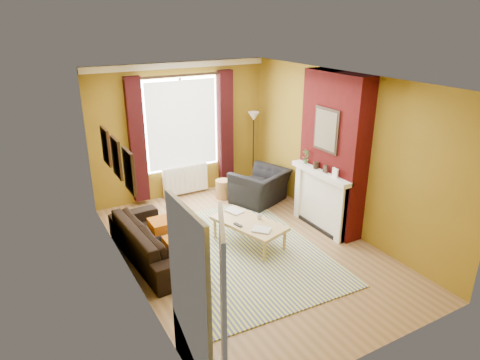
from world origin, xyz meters
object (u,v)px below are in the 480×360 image
Objects in this scene: sofa at (155,240)px; armchair at (260,187)px; coffee_table at (249,224)px; wicker_stool at (223,189)px; floor_lamp at (254,128)px.

armchair is at bearing -72.52° from sofa.
coffee_table is at bearing 29.51° from armchair.
wicker_stool is at bearing 58.29° from coffee_table.
coffee_table is 0.82× the size of floor_lamp.
coffee_table is 2.87m from floor_lamp.
sofa is at bearing 148.90° from coffee_table.
sofa reaches higher than coffee_table.
sofa is 2.02× the size of armchair.
coffee_table is (-1.10, -1.41, 0.03)m from armchair.
wicker_stool is (-0.57, 0.57, -0.14)m from armchair.
floor_lamp is at bearing -134.49° from armchair.
floor_lamp is at bearing -61.28° from sofa.
sofa is at bearing -142.22° from wicker_stool.
armchair is (2.62, 1.02, 0.03)m from sofa.
armchair is at bearing 35.25° from coffee_table.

